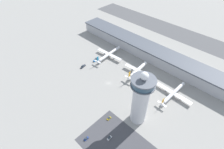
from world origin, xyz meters
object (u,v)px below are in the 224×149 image
at_px(airplane_gate_alpha, 109,54).
at_px(car_red_hatchback, 109,118).
at_px(car_white_wagon, 86,139).
at_px(car_yellow_taxi, 109,138).
at_px(airplane_gate_charlie, 173,93).
at_px(service_truck_fuel, 96,60).
at_px(airplane_gate_bravo, 138,70).
at_px(control_tower, 141,99).
at_px(service_truck_baggage, 139,103).
at_px(service_truck_catering, 83,66).

height_order(airplane_gate_alpha, car_red_hatchback, airplane_gate_alpha).
relative_size(airplane_gate_alpha, car_white_wagon, 10.51).
relative_size(car_white_wagon, car_red_hatchback, 0.98).
distance_m(car_yellow_taxi, car_white_wagon, 18.61).
xyz_separation_m(airplane_gate_charlie, service_truck_fuel, (-98.01, -14.08, -2.62)).
relative_size(airplane_gate_bravo, car_red_hatchback, 8.57).
xyz_separation_m(airplane_gate_bravo, airplane_gate_charlie, (46.02, -2.43, -0.92)).
distance_m(airplane_gate_bravo, service_truck_fuel, 54.66).
bearing_deg(car_white_wagon, airplane_gate_bravo, 102.13).
xyz_separation_m(control_tower, service_truck_baggage, (-8.95, 13.64, -25.40)).
xyz_separation_m(airplane_gate_bravo, car_white_wagon, (19.68, -91.61, -3.92)).
height_order(airplane_gate_charlie, car_white_wagon, airplane_gate_charlie).
bearing_deg(car_red_hatchback, car_yellow_taxi, -44.12).
distance_m(car_yellow_taxi, car_red_hatchback, 18.54).
height_order(airplane_gate_charlie, car_red_hatchback, airplane_gate_charlie).
relative_size(airplane_gate_charlie, service_truck_catering, 5.15).
xyz_separation_m(service_truck_catering, service_truck_baggage, (81.56, 1.87, 0.03)).
bearing_deg(control_tower, service_truck_baggage, 123.25).
distance_m(airplane_gate_charlie, service_truck_fuel, 99.05).
relative_size(airplane_gate_bravo, service_truck_fuel, 4.76).
height_order(airplane_gate_alpha, service_truck_catering, airplane_gate_alpha).
bearing_deg(airplane_gate_alpha, airplane_gate_bravo, -0.05).
relative_size(airplane_gate_alpha, service_truck_baggage, 6.65).
height_order(airplane_gate_bravo, service_truck_catering, airplane_gate_bravo).
bearing_deg(control_tower, airplane_gate_charlie, 78.70).
bearing_deg(car_white_wagon, car_yellow_taxi, 45.77).
height_order(service_truck_catering, car_red_hatchback, service_truck_catering).
height_order(control_tower, car_white_wagon, control_tower).
bearing_deg(car_yellow_taxi, car_white_wagon, -134.23).
height_order(control_tower, car_red_hatchback, control_tower).
bearing_deg(airplane_gate_charlie, car_yellow_taxi, -99.99).
bearing_deg(airplane_gate_bravo, airplane_gate_alpha, 179.95).
height_order(service_truck_catering, service_truck_baggage, service_truck_baggage).
relative_size(service_truck_catering, car_white_wagon, 1.93).
bearing_deg(car_yellow_taxi, airplane_gate_bravo, 112.65).
xyz_separation_m(control_tower, service_truck_catering, (-90.50, 11.78, -25.43)).
bearing_deg(control_tower, car_white_wagon, -111.43).
distance_m(airplane_gate_bravo, airplane_gate_charlie, 46.09).
bearing_deg(car_yellow_taxi, service_truck_catering, 153.67).
bearing_deg(airplane_gate_charlie, control_tower, -101.30).
xyz_separation_m(airplane_gate_bravo, service_truck_fuel, (-51.99, -16.51, -3.55)).
height_order(airplane_gate_bravo, car_red_hatchback, airplane_gate_bravo).
bearing_deg(control_tower, service_truck_fuel, 160.84).
xyz_separation_m(service_truck_baggage, car_white_wagon, (-8.39, -57.82, -0.26)).
bearing_deg(service_truck_fuel, car_white_wagon, -46.34).
distance_m(service_truck_catering, service_truck_fuel, 19.21).
xyz_separation_m(airplane_gate_charlie, service_truck_baggage, (-17.94, -31.36, -2.74)).
height_order(control_tower, car_yellow_taxi, control_tower).
distance_m(control_tower, car_red_hatchback, 36.00).
bearing_deg(car_white_wagon, airplane_gate_charlie, 73.55).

